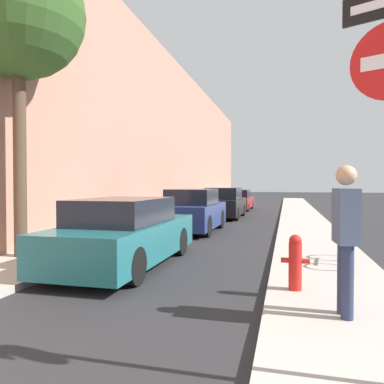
{
  "coord_description": "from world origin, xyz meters",
  "views": [
    {
      "loc": [
        2.17,
        0.11,
        1.7
      ],
      "look_at": [
        -0.47,
        10.54,
        1.45
      ],
      "focal_mm": 34.94,
      "sensor_mm": 36.0,
      "label": 1
    }
  ],
  "objects_px": {
    "fire_hydrant": "(295,261)",
    "pedestrian": "(346,231)",
    "bicycle": "(347,246)",
    "parked_car_navy": "(193,211)",
    "street_tree_near": "(18,14)",
    "parked_car_red": "(237,200)",
    "parked_car_teal": "(126,234)",
    "parked_car_black": "(224,204)"
  },
  "relations": [
    {
      "from": "fire_hydrant",
      "to": "pedestrian",
      "type": "distance_m",
      "value": 1.29
    },
    {
      "from": "parked_car_teal",
      "to": "fire_hydrant",
      "type": "bearing_deg",
      "value": -22.09
    },
    {
      "from": "parked_car_red",
      "to": "street_tree_near",
      "type": "distance_m",
      "value": 17.98
    },
    {
      "from": "parked_car_red",
      "to": "pedestrian",
      "type": "distance_m",
      "value": 19.75
    },
    {
      "from": "fire_hydrant",
      "to": "bicycle",
      "type": "xyz_separation_m",
      "value": [
        1.04,
        2.17,
        -0.09
      ]
    },
    {
      "from": "parked_car_navy",
      "to": "bicycle",
      "type": "relative_size",
      "value": 2.49
    },
    {
      "from": "parked_car_teal",
      "to": "parked_car_black",
      "type": "relative_size",
      "value": 1.03
    },
    {
      "from": "street_tree_near",
      "to": "bicycle",
      "type": "bearing_deg",
      "value": 8.15
    },
    {
      "from": "parked_car_red",
      "to": "street_tree_near",
      "type": "xyz_separation_m",
      "value": [
        -2.5,
        -17.17,
        4.71
      ]
    },
    {
      "from": "parked_car_red",
      "to": "street_tree_near",
      "type": "height_order",
      "value": "street_tree_near"
    },
    {
      "from": "parked_car_teal",
      "to": "pedestrian",
      "type": "relative_size",
      "value": 2.46
    },
    {
      "from": "pedestrian",
      "to": "parked_car_black",
      "type": "bearing_deg",
      "value": -170.34
    },
    {
      "from": "street_tree_near",
      "to": "fire_hydrant",
      "type": "distance_m",
      "value": 7.55
    },
    {
      "from": "street_tree_near",
      "to": "parked_car_red",
      "type": "bearing_deg",
      "value": 81.73
    },
    {
      "from": "parked_car_navy",
      "to": "fire_hydrant",
      "type": "relative_size",
      "value": 4.81
    },
    {
      "from": "parked_car_navy",
      "to": "street_tree_near",
      "type": "bearing_deg",
      "value": -112.6
    },
    {
      "from": "parked_car_navy",
      "to": "parked_car_teal",
      "type": "bearing_deg",
      "value": -90.2
    },
    {
      "from": "parked_car_black",
      "to": "fire_hydrant",
      "type": "height_order",
      "value": "parked_car_black"
    },
    {
      "from": "pedestrian",
      "to": "bicycle",
      "type": "relative_size",
      "value": 1.13
    },
    {
      "from": "parked_car_red",
      "to": "fire_hydrant",
      "type": "height_order",
      "value": "parked_car_red"
    },
    {
      "from": "parked_car_navy",
      "to": "parked_car_black",
      "type": "relative_size",
      "value": 0.92
    },
    {
      "from": "pedestrian",
      "to": "bicycle",
      "type": "distance_m",
      "value": 3.28
    },
    {
      "from": "parked_car_teal",
      "to": "street_tree_near",
      "type": "height_order",
      "value": "street_tree_near"
    },
    {
      "from": "parked_car_navy",
      "to": "fire_hydrant",
      "type": "height_order",
      "value": "parked_car_navy"
    },
    {
      "from": "parked_car_navy",
      "to": "pedestrian",
      "type": "height_order",
      "value": "pedestrian"
    },
    {
      "from": "parked_car_teal",
      "to": "parked_car_red",
      "type": "xyz_separation_m",
      "value": [
        0.1,
        17.03,
        -0.05
      ]
    },
    {
      "from": "parked_car_navy",
      "to": "parked_car_red",
      "type": "bearing_deg",
      "value": 89.59
    },
    {
      "from": "parked_car_navy",
      "to": "street_tree_near",
      "type": "distance_m",
      "value": 7.8
    },
    {
      "from": "fire_hydrant",
      "to": "parked_car_navy",
      "type": "bearing_deg",
      "value": 115.26
    },
    {
      "from": "parked_car_navy",
      "to": "parked_car_black",
      "type": "distance_m",
      "value": 5.58
    },
    {
      "from": "parked_car_teal",
      "to": "parked_car_black",
      "type": "xyz_separation_m",
      "value": [
        0.2,
        11.24,
        0.04
      ]
    },
    {
      "from": "parked_car_navy",
      "to": "pedestrian",
      "type": "xyz_separation_m",
      "value": [
        3.86,
        -8.0,
        0.42
      ]
    },
    {
      "from": "parked_car_black",
      "to": "parked_car_red",
      "type": "relative_size",
      "value": 0.94
    },
    {
      "from": "street_tree_near",
      "to": "parked_car_navy",
      "type": "bearing_deg",
      "value": 67.4
    },
    {
      "from": "fire_hydrant",
      "to": "street_tree_near",
      "type": "bearing_deg",
      "value": 168.12
    },
    {
      "from": "parked_car_teal",
      "to": "parked_car_red",
      "type": "relative_size",
      "value": 0.97
    },
    {
      "from": "parked_car_black",
      "to": "fire_hydrant",
      "type": "relative_size",
      "value": 5.21
    },
    {
      "from": "pedestrian",
      "to": "street_tree_near",
      "type": "bearing_deg",
      "value": -114.82
    },
    {
      "from": "parked_car_teal",
      "to": "parked_car_navy",
      "type": "distance_m",
      "value": 5.66
    },
    {
      "from": "street_tree_near",
      "to": "bicycle",
      "type": "relative_size",
      "value": 4.19
    },
    {
      "from": "parked_car_black",
      "to": "street_tree_near",
      "type": "bearing_deg",
      "value": -102.86
    },
    {
      "from": "parked_car_teal",
      "to": "pedestrian",
      "type": "xyz_separation_m",
      "value": [
        3.88,
        -2.35,
        0.47
      ]
    }
  ]
}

